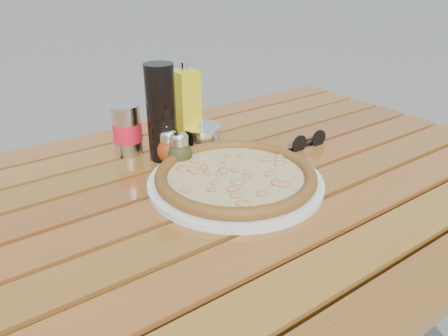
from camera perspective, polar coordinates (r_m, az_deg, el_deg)
table at (r=0.94m, az=0.72°, el=-6.24°), size 1.40×0.90×0.75m
plate at (r=0.90m, az=1.53°, el=-1.86°), size 0.37×0.37×0.01m
pizza at (r=0.89m, az=1.54°, el=-0.97°), size 0.39×0.39×0.03m
pepper_shaker at (r=0.99m, az=-7.21°, el=2.71°), size 0.06×0.06×0.08m
oregano_shaker at (r=0.97m, az=-5.78°, el=2.26°), size 0.06×0.06×0.08m
dark_bottle at (r=0.99m, az=-8.18°, el=7.15°), size 0.07×0.07×0.22m
soda_can at (r=1.05m, az=-12.54°, el=4.84°), size 0.08×0.08×0.12m
olive_oil_cruet at (r=1.05m, az=-5.02°, el=7.64°), size 0.06×0.06×0.21m
parmesan_tin at (r=1.06m, az=-2.90°, el=4.07°), size 0.12×0.12×0.07m
sunglasses at (r=1.09m, az=10.96°, el=3.39°), size 0.11×0.03×0.04m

